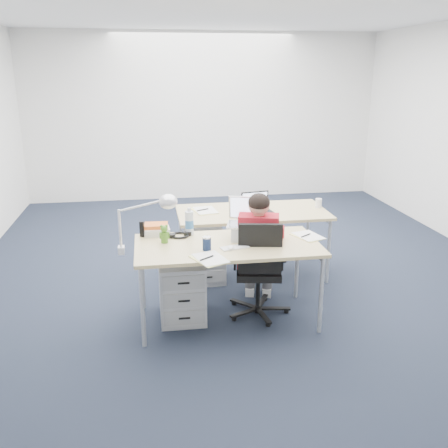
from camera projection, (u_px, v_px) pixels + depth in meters
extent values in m
plane|color=black|center=(241.00, 272.00, 5.62)|extent=(7.00, 7.00, 0.00)
cube|color=silver|center=(204.00, 117.00, 8.51)|extent=(6.00, 0.02, 2.80)
cube|color=silver|center=(416.00, 283.00, 1.90)|extent=(6.00, 0.02, 2.80)
cube|color=white|center=(244.00, 2.00, 4.79)|extent=(6.00, 7.00, 0.01)
cube|color=tan|center=(228.00, 245.00, 4.34)|extent=(1.60, 0.80, 0.03)
cylinder|color=#B7BABC|center=(143.00, 308.00, 4.01)|extent=(0.04, 0.04, 0.70)
cylinder|color=#B7BABC|center=(321.00, 295.00, 4.23)|extent=(0.04, 0.04, 0.70)
cylinder|color=#B7BABC|center=(143.00, 274.00, 4.67)|extent=(0.04, 0.04, 0.70)
cylinder|color=#B7BABC|center=(297.00, 265.00, 4.89)|extent=(0.04, 0.04, 0.70)
cube|color=tan|center=(252.00, 212.00, 5.35)|extent=(1.60, 0.80, 0.03)
cylinder|color=#B7BABC|center=(186.00, 260.00, 5.02)|extent=(0.04, 0.04, 0.70)
cylinder|color=#B7BABC|center=(328.00, 252.00, 5.24)|extent=(0.04, 0.04, 0.70)
cylinder|color=#B7BABC|center=(181.00, 238.00, 5.68)|extent=(0.04, 0.04, 0.70)
cylinder|color=#B7BABC|center=(308.00, 231.00, 5.90)|extent=(0.04, 0.04, 0.70)
cylinder|color=black|center=(258.00, 290.00, 4.62)|extent=(0.04, 0.04, 0.36)
cube|color=black|center=(258.00, 271.00, 4.56)|extent=(0.46, 0.46, 0.06)
cube|color=black|center=(260.00, 249.00, 4.29)|extent=(0.38, 0.11, 0.45)
cube|color=#AA1823|center=(258.00, 241.00, 4.49)|extent=(0.40, 0.28, 0.49)
sphere|color=tan|center=(259.00, 205.00, 4.39)|extent=(0.19, 0.19, 0.19)
cube|color=#A5A7AA|center=(182.00, 289.00, 4.52)|extent=(0.40, 0.50, 0.55)
cube|color=#A5A7AA|center=(205.00, 254.00, 5.37)|extent=(0.40, 0.50, 0.55)
cube|color=white|center=(235.00, 247.00, 4.23)|extent=(0.26, 0.16, 0.01)
ellipsoid|color=white|center=(231.00, 248.00, 4.20)|extent=(0.08, 0.10, 0.03)
cylinder|color=#14213F|center=(207.00, 243.00, 4.17)|extent=(0.08, 0.08, 0.12)
cylinder|color=silver|center=(189.00, 221.00, 4.55)|extent=(0.10, 0.10, 0.25)
cube|color=silver|center=(157.00, 229.00, 4.56)|extent=(0.27, 0.23, 0.10)
cube|color=black|center=(142.00, 229.00, 4.50)|extent=(0.04, 0.04, 0.15)
cube|color=#EDEB89|center=(209.00, 259.00, 3.97)|extent=(0.30, 0.36, 0.01)
cube|color=#EDEB89|center=(308.00, 236.00, 4.52)|extent=(0.28, 0.33, 0.01)
cylinder|color=white|center=(319.00, 203.00, 5.47)|extent=(0.08, 0.08, 0.10)
cube|color=white|center=(205.00, 211.00, 5.34)|extent=(0.27, 0.34, 0.01)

